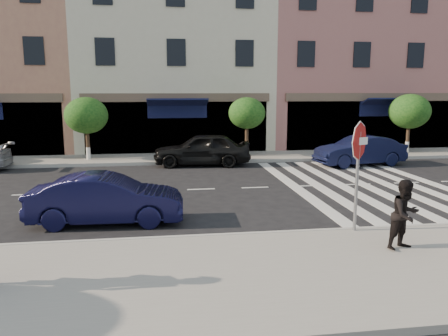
# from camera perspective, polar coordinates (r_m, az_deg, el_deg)

# --- Properties ---
(ground) EXTENTS (120.00, 120.00, 0.00)m
(ground) POSITION_cam_1_polar(r_m,az_deg,el_deg) (12.01, -1.29, -7.05)
(ground) COLOR black
(ground) RESTS_ON ground
(sidewalk_near) EXTENTS (60.00, 4.50, 0.15)m
(sidewalk_near) POSITION_cam_1_polar(r_m,az_deg,el_deg) (8.50, 1.81, -13.98)
(sidewalk_near) COLOR gray
(sidewalk_near) RESTS_ON ground
(sidewalk_far) EXTENTS (60.00, 3.00, 0.15)m
(sidewalk_far) POSITION_cam_1_polar(r_m,az_deg,el_deg) (22.70, -4.60, 1.32)
(sidewalk_far) COLOR gray
(sidewalk_far) RESTS_ON ground
(building_centre) EXTENTS (11.00, 9.00, 11.00)m
(building_centre) POSITION_cam_1_polar(r_m,az_deg,el_deg) (28.47, -6.57, 14.03)
(building_centre) COLOR beige
(building_centre) RESTS_ON ground
(building_east_mid) EXTENTS (13.00, 9.00, 13.00)m
(building_east_mid) POSITION_cam_1_polar(r_m,az_deg,el_deg) (31.30, 16.77, 15.15)
(building_east_mid) COLOR #AA6A65
(building_east_mid) RESTS_ON ground
(street_tree_wb) EXTENTS (2.10, 2.10, 3.06)m
(street_tree_wb) POSITION_cam_1_polar(r_m,az_deg,el_deg) (22.52, -17.54, 6.53)
(street_tree_wb) COLOR #473323
(street_tree_wb) RESTS_ON sidewalk_far
(street_tree_c) EXTENTS (1.90, 1.90, 3.04)m
(street_tree_c) POSITION_cam_1_polar(r_m,az_deg,el_deg) (22.64, 3.01, 7.13)
(street_tree_c) COLOR #473323
(street_tree_c) RESTS_ON sidewalk_far
(street_tree_ea) EXTENTS (2.20, 2.20, 3.19)m
(street_tree_ea) POSITION_cam_1_polar(r_m,az_deg,el_deg) (25.92, 23.07, 6.80)
(street_tree_ea) COLOR #473323
(street_tree_ea) RESTS_ON sidewalk_far
(stop_sign) EXTENTS (0.88, 0.40, 2.68)m
(stop_sign) POSITION_cam_1_polar(r_m,az_deg,el_deg) (10.87, 17.19, 1.96)
(stop_sign) COLOR gray
(stop_sign) RESTS_ON sidewalk_near
(walker) EXTENTS (0.90, 0.80, 1.53)m
(walker) POSITION_cam_1_polar(r_m,az_deg,el_deg) (10.19, 22.60, -5.65)
(walker) COLOR black
(walker) RESTS_ON sidewalk_near
(car_near_mid) EXTENTS (4.12, 1.59, 1.34)m
(car_near_mid) POSITION_cam_1_polar(r_m,az_deg,el_deg) (12.13, -15.06, -3.94)
(car_near_mid) COLOR black
(car_near_mid) RESTS_ON ground
(car_far_mid) EXTENTS (4.71, 2.23, 1.55)m
(car_far_mid) POSITION_cam_1_polar(r_m,az_deg,el_deg) (20.76, -2.90, 2.47)
(car_far_mid) COLOR black
(car_far_mid) RESTS_ON ground
(car_far_right) EXTENTS (4.45, 2.07, 1.41)m
(car_far_right) POSITION_cam_1_polar(r_m,az_deg,el_deg) (21.72, 17.32, 2.18)
(car_far_right) COLOR black
(car_far_right) RESTS_ON ground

